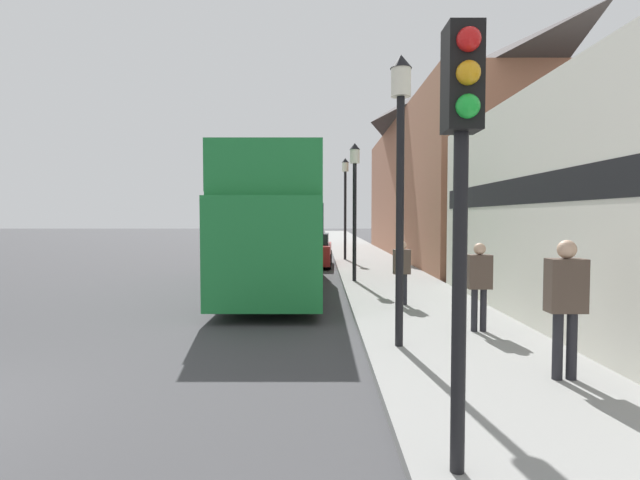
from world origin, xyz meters
The scene contains 12 objects.
ground_plane centered at (0.00, 21.00, 0.00)m, with size 144.00×144.00×0.00m, color #3D3D3F.
sidewalk centered at (7.57, 18.00, 0.07)m, with size 3.32×108.00×0.14m.
brick_terrace_rear centered at (12.22, 22.99, 5.11)m, with size 6.00×22.58×10.21m.
tour_bus centered at (3.96, 10.16, 1.76)m, with size 2.57×9.82×3.95m.
parked_car_ahead_of_bus centered at (4.79, 17.80, 0.72)m, with size 1.91×4.38×1.52m.
pedestrian_nearest centered at (8.37, 1.38, 1.24)m, with size 0.48×0.26×1.83m.
pedestrian_second centered at (8.12, 4.13, 1.13)m, with size 0.43×0.24×1.65m.
pedestrian_third centered at (7.14, 6.95, 1.07)m, with size 0.41×0.22×1.55m.
traffic_signal centered at (6.31, -1.02, 2.83)m, with size 0.28×0.42×3.67m.
lamp_post_nearest centered at (6.47, 3.09, 3.41)m, with size 0.35×0.35×4.75m.
lamp_post_second centered at (6.31, 11.49, 3.30)m, with size 0.35×0.35×4.57m.
lamp_post_third centered at (6.43, 19.90, 3.60)m, with size 0.35×0.35×5.06m.
Camera 1 is at (5.16, -5.07, 2.27)m, focal length 28.00 mm.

